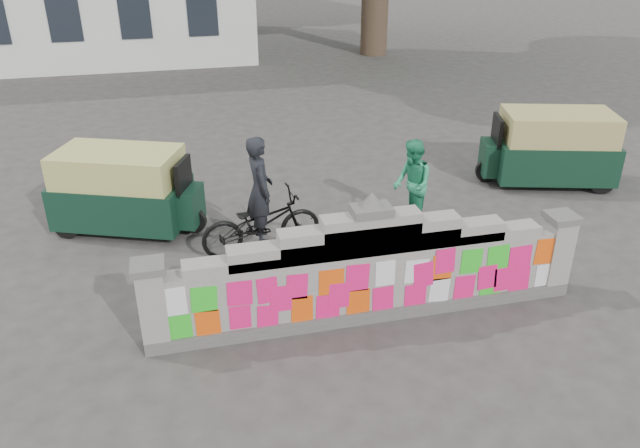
{
  "coord_description": "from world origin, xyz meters",
  "views": [
    {
      "loc": [
        -2.51,
        -7.27,
        5.4
      ],
      "look_at": [
        -0.48,
        1.0,
        1.1
      ],
      "focal_mm": 35.0,
      "sensor_mm": 36.0,
      "label": 1
    }
  ],
  "objects_px": {
    "rickshaw_right": "(551,147)",
    "pedestrian": "(412,184)",
    "rickshaw_left": "(125,189)",
    "cyclist_rider": "(260,203)",
    "cyclist_bike": "(261,223)"
  },
  "relations": [
    {
      "from": "rickshaw_right",
      "to": "rickshaw_left",
      "type": "bearing_deg",
      "value": 16.8
    },
    {
      "from": "pedestrian",
      "to": "rickshaw_left",
      "type": "height_order",
      "value": "pedestrian"
    },
    {
      "from": "pedestrian",
      "to": "rickshaw_right",
      "type": "bearing_deg",
      "value": 110.86
    },
    {
      "from": "rickshaw_right",
      "to": "pedestrian",
      "type": "bearing_deg",
      "value": 34.68
    },
    {
      "from": "pedestrian",
      "to": "rickshaw_left",
      "type": "relative_size",
      "value": 0.59
    },
    {
      "from": "pedestrian",
      "to": "rickshaw_right",
      "type": "relative_size",
      "value": 0.57
    },
    {
      "from": "cyclist_rider",
      "to": "pedestrian",
      "type": "xyz_separation_m",
      "value": [
        2.9,
        0.37,
        -0.1
      ]
    },
    {
      "from": "cyclist_bike",
      "to": "rickshaw_right",
      "type": "bearing_deg",
      "value": -82.5
    },
    {
      "from": "cyclist_rider",
      "to": "rickshaw_right",
      "type": "relative_size",
      "value": 0.63
    },
    {
      "from": "rickshaw_left",
      "to": "rickshaw_right",
      "type": "height_order",
      "value": "rickshaw_right"
    },
    {
      "from": "cyclist_bike",
      "to": "rickshaw_left",
      "type": "bearing_deg",
      "value": 50.42
    },
    {
      "from": "pedestrian",
      "to": "rickshaw_left",
      "type": "xyz_separation_m",
      "value": [
        -5.2,
        1.14,
        -0.05
      ]
    },
    {
      "from": "cyclist_rider",
      "to": "rickshaw_left",
      "type": "xyz_separation_m",
      "value": [
        -2.3,
        1.51,
        -0.14
      ]
    },
    {
      "from": "cyclist_bike",
      "to": "rickshaw_right",
      "type": "xyz_separation_m",
      "value": [
        6.59,
        1.61,
        0.27
      ]
    },
    {
      "from": "cyclist_bike",
      "to": "rickshaw_left",
      "type": "height_order",
      "value": "rickshaw_left"
    }
  ]
}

